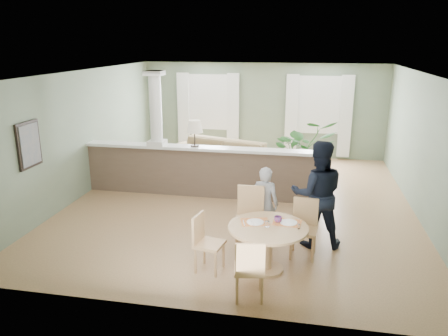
% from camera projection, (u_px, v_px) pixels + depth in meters
% --- Properties ---
extents(ground, '(8.00, 8.00, 0.00)m').
position_uv_depth(ground, '(241.00, 201.00, 9.33)').
color(ground, tan).
rests_on(ground, ground).
extents(room_shell, '(7.02, 8.02, 2.71)m').
position_uv_depth(room_shell, '(245.00, 112.00, 9.41)').
color(room_shell, gray).
rests_on(room_shell, ground).
extents(pony_wall, '(5.32, 0.38, 2.70)m').
position_uv_depth(pony_wall, '(198.00, 165.00, 9.49)').
color(pony_wall, brown).
rests_on(pony_wall, ground).
extents(sofa, '(3.09, 1.98, 0.84)m').
position_uv_depth(sofa, '(218.00, 158.00, 11.17)').
color(sofa, '#947C50').
rests_on(sofa, ground).
extents(houseplant, '(1.82, 1.71, 1.61)m').
position_uv_depth(houseplant, '(303.00, 152.00, 10.12)').
color(houseplant, '#2D6629').
rests_on(houseplant, ground).
extents(dining_table, '(1.17, 1.17, 0.80)m').
position_uv_depth(dining_table, '(268.00, 235.00, 6.39)').
color(dining_table, tan).
rests_on(dining_table, ground).
extents(chair_far_boy, '(0.48, 0.48, 1.02)m').
position_uv_depth(chair_far_boy, '(250.00, 214.00, 7.15)').
color(chair_far_boy, tan).
rests_on(chair_far_boy, ground).
extents(chair_far_man, '(0.45, 0.45, 0.92)m').
position_uv_depth(chair_far_man, '(304.00, 225.00, 6.88)').
color(chair_far_man, tan).
rests_on(chair_far_man, ground).
extents(chair_near, '(0.46, 0.46, 0.88)m').
position_uv_depth(chair_near, '(250.00, 268.00, 5.64)').
color(chair_near, tan).
rests_on(chair_near, ground).
extents(chair_side, '(0.46, 0.46, 0.87)m').
position_uv_depth(chair_side, '(205.00, 240.00, 6.43)').
color(chair_side, tan).
rests_on(chair_side, ground).
extents(child_person, '(0.52, 0.39, 1.30)m').
position_uv_depth(child_person, '(265.00, 204.00, 7.38)').
color(child_person, '#949499').
rests_on(child_person, ground).
extents(man_person, '(0.94, 0.77, 1.79)m').
position_uv_depth(man_person, '(317.00, 194.00, 7.11)').
color(man_person, black).
rests_on(man_person, ground).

